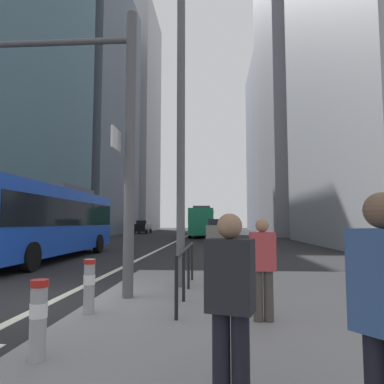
# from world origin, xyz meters

# --- Properties ---
(ground_plane) EXTENTS (160.00, 160.00, 0.00)m
(ground_plane) POSITION_xyz_m (0.00, 20.00, 0.00)
(ground_plane) COLOR black
(median_island) EXTENTS (9.00, 10.00, 0.15)m
(median_island) POSITION_xyz_m (5.50, -1.00, 0.07)
(median_island) COLOR gray
(median_island) RESTS_ON ground
(lane_centre_line) EXTENTS (0.20, 80.00, 0.01)m
(lane_centre_line) POSITION_xyz_m (0.00, 30.00, 0.01)
(lane_centre_line) COLOR beige
(lane_centre_line) RESTS_ON ground
(office_tower_left_mid) EXTENTS (12.82, 20.51, 37.70)m
(office_tower_left_mid) POSITION_xyz_m (-16.00, 41.77, 18.85)
(office_tower_left_mid) COLOR slate
(office_tower_left_mid) RESTS_ON ground
(office_tower_left_far) EXTENTS (13.24, 17.33, 48.02)m
(office_tower_left_far) POSITION_xyz_m (-16.00, 65.83, 24.01)
(office_tower_left_far) COLOR #9E9EA3
(office_tower_left_far) RESTS_ON ground
(office_tower_right_mid) EXTENTS (13.81, 18.06, 45.67)m
(office_tower_right_mid) POSITION_xyz_m (17.00, 40.75, 22.84)
(office_tower_right_mid) COLOR gray
(office_tower_right_mid) RESTS_ON ground
(office_tower_right_far) EXTENTS (12.33, 20.13, 33.99)m
(office_tower_right_far) POSITION_xyz_m (17.00, 64.01, 17.00)
(office_tower_right_far) COLOR slate
(office_tower_right_far) RESTS_ON ground
(city_bus_blue_oncoming) EXTENTS (2.83, 11.30, 3.40)m
(city_bus_blue_oncoming) POSITION_xyz_m (-4.05, 8.01, 1.84)
(city_bus_blue_oncoming) COLOR blue
(city_bus_blue_oncoming) RESTS_ON ground
(city_bus_red_receding) EXTENTS (2.74, 10.53, 3.40)m
(city_bus_red_receding) POSITION_xyz_m (2.03, 32.90, 1.83)
(city_bus_red_receding) COLOR #198456
(city_bus_red_receding) RESTS_ON ground
(car_oncoming_mid) EXTENTS (2.16, 4.41, 1.94)m
(car_oncoming_mid) POSITION_xyz_m (-7.42, 45.25, 0.99)
(car_oncoming_mid) COLOR black
(car_oncoming_mid) RESTS_ON ground
(car_receding_near) EXTENTS (2.19, 4.35, 1.94)m
(car_receding_near) POSITION_xyz_m (3.64, 23.90, 0.99)
(car_receding_near) COLOR #B2A899
(car_receding_near) RESTS_ON ground
(traffic_signal_gantry) EXTENTS (5.36, 0.65, 6.00)m
(traffic_signal_gantry) POSITION_xyz_m (-0.10, -0.06, 4.07)
(traffic_signal_gantry) COLOR #515156
(traffic_signal_gantry) RESTS_ON median_island
(street_lamp_post) EXTENTS (5.50, 0.32, 8.00)m
(street_lamp_post) POSITION_xyz_m (2.59, 1.22, 5.28)
(street_lamp_post) COLOR #56565B
(street_lamp_post) RESTS_ON median_island
(bollard_left) EXTENTS (0.20, 0.20, 0.87)m
(bollard_left) POSITION_xyz_m (1.46, -3.29, 0.63)
(bollard_left) COLOR #99999E
(bollard_left) RESTS_ON median_island
(bollard_right) EXTENTS (0.20, 0.20, 0.89)m
(bollard_right) POSITION_xyz_m (1.30, -1.29, 0.64)
(bollard_right) COLOR #99999E
(bollard_right) RESTS_ON median_island
(pedestrian_railing) EXTENTS (0.06, 3.86, 0.98)m
(pedestrian_railing) POSITION_xyz_m (2.80, 0.30, 0.86)
(pedestrian_railing) COLOR black
(pedestrian_railing) RESTS_ON median_island
(pedestrian_waiting) EXTENTS (0.39, 0.25, 1.56)m
(pedestrian_waiting) POSITION_xyz_m (4.14, -1.59, 1.01)
(pedestrian_waiting) COLOR #423D38
(pedestrian_waiting) RESTS_ON median_island
(pedestrian_walking) EXTENTS (0.43, 0.34, 1.58)m
(pedestrian_walking) POSITION_xyz_m (3.53, -4.17, 1.02)
(pedestrian_walking) COLOR black
(pedestrian_walking) RESTS_ON median_island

